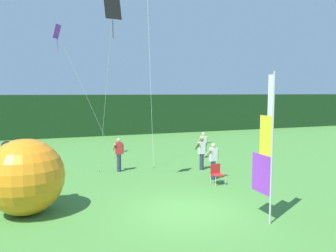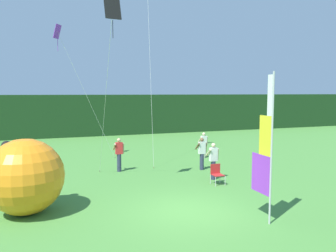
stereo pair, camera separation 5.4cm
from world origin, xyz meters
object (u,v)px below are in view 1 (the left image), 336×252
object	(u,v)px
banner_flag	(266,151)
inflatable_balloon	(25,177)
person_mid_field	(203,144)
person_near_banner	(213,160)
person_far_left	(119,154)
person_far_right	(202,153)
folding_chair	(217,173)
kite_purple_diamond_2	(61,41)
kite_black_diamond_0	(112,19)

from	to	relation	value
banner_flag	inflatable_balloon	xyz separation A→B (m)	(-7.19, 3.29, -0.98)
banner_flag	person_mid_field	size ratio (longest dim) A/B	2.94
person_near_banner	person_far_left	size ratio (longest dim) A/B	0.99
person_far_right	folding_chair	world-z (taller)	person_far_right
banner_flag	person_mid_field	bearing A→B (deg)	74.44
person_mid_field	folding_chair	xyz separation A→B (m)	(-2.13, -5.65, -0.35)
person_far_right	kite_purple_diamond_2	bearing A→B (deg)	146.81
banner_flag	person_near_banner	distance (m)	5.37
person_far_right	inflatable_balloon	size ratio (longest dim) A/B	0.67
banner_flag	kite_purple_diamond_2	bearing A→B (deg)	115.46
banner_flag	kite_purple_diamond_2	distance (m)	13.67
person_mid_field	kite_purple_diamond_2	xyz separation A→B (m)	(-8.30, 1.53, 6.18)
banner_flag	person_far_left	distance (m)	8.88
banner_flag	inflatable_balloon	distance (m)	7.97
person_far_left	folding_chair	size ratio (longest dim) A/B	1.97
kite_black_diamond_0	inflatable_balloon	bearing A→B (deg)	-152.78
folding_chair	inflatable_balloon	bearing A→B (deg)	-172.16
person_near_banner	folding_chair	distance (m)	0.89
person_mid_field	kite_black_diamond_0	world-z (taller)	kite_black_diamond_0
person_far_left	person_far_right	distance (m)	4.37
folding_chair	person_far_left	bearing A→B (deg)	133.03
person_mid_field	kite_black_diamond_0	bearing A→B (deg)	-142.94
banner_flag	kite_purple_diamond_2	xyz separation A→B (m)	(-5.51, 11.56, 4.77)
folding_chair	kite_black_diamond_0	size ratio (longest dim) A/B	0.11
person_far_left	person_far_right	size ratio (longest dim) A/B	1.02
inflatable_balloon	folding_chair	world-z (taller)	inflatable_balloon
person_near_banner	person_far_right	size ratio (longest dim) A/B	1.01
kite_black_diamond_0	kite_purple_diamond_2	distance (m)	6.76
person_far_left	folding_chair	bearing A→B (deg)	-46.97
banner_flag	person_far_left	size ratio (longest dim) A/B	2.71
person_far_left	person_near_banner	bearing A→B (deg)	-39.21
banner_flag	person_far_left	xyz separation A→B (m)	(-2.96, 8.26, -1.33)
person_far_right	person_mid_field	bearing A→B (deg)	62.07
kite_purple_diamond_2	banner_flag	bearing A→B (deg)	-64.54
banner_flag	kite_purple_diamond_2	size ratio (longest dim) A/B	0.60
person_mid_field	person_far_right	size ratio (longest dim) A/B	0.94
person_near_banner	inflatable_balloon	bearing A→B (deg)	-167.21
person_far_right	kite_black_diamond_0	distance (m)	8.26
person_near_banner	kite_black_diamond_0	distance (m)	7.74
person_mid_field	folding_chair	world-z (taller)	person_mid_field
person_far_left	folding_chair	distance (m)	5.33
person_far_right	inflatable_balloon	bearing A→B (deg)	-155.55
person_near_banner	person_far_left	bearing A→B (deg)	140.79
banner_flag	person_near_banner	size ratio (longest dim) A/B	2.72
person_far_right	inflatable_balloon	xyz separation A→B (m)	(-8.45, -3.84, 0.37)
kite_purple_diamond_2	inflatable_balloon	bearing A→B (deg)	-101.54
kite_black_diamond_0	kite_purple_diamond_2	size ratio (longest dim) A/B	1.00
person_near_banner	banner_flag	bearing A→B (deg)	-99.73
person_far_left	person_mid_field	bearing A→B (deg)	17.08
person_far_left	kite_black_diamond_0	world-z (taller)	kite_black_diamond_0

